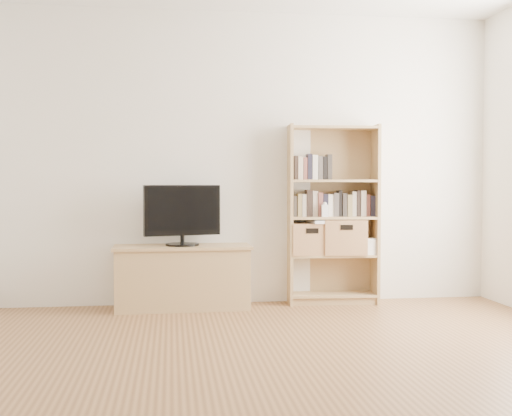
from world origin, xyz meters
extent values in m
cube|color=brown|center=(0.00, 0.00, 0.00)|extent=(4.50, 5.00, 0.01)
cube|color=white|center=(0.00, 2.50, 1.30)|extent=(4.50, 0.02, 2.60)
cube|color=tan|center=(-0.57, 2.29, 0.26)|extent=(1.14, 0.44, 0.52)
cube|color=tan|center=(0.77, 2.36, 0.80)|extent=(0.81, 0.34, 1.59)
cube|color=black|center=(-0.57, 2.29, 0.80)|extent=(0.66, 0.22, 0.52)
cube|color=#36302C|center=(0.77, 2.38, 0.89)|extent=(0.82, 0.25, 0.22)
cube|color=#36302C|center=(0.59, 2.39, 1.20)|extent=(0.35, 0.13, 0.18)
cube|color=white|center=(0.67, 2.28, 0.83)|extent=(0.06, 0.04, 0.11)
cube|color=#9C6846|center=(0.55, 2.37, 0.58)|extent=(0.34, 0.29, 0.28)
cube|color=#9C6846|center=(0.86, 2.35, 0.60)|extent=(0.40, 0.34, 0.31)
cube|color=silver|center=(0.73, 2.35, 0.73)|extent=(0.40, 0.31, 0.03)
cube|color=beige|center=(1.04, 2.34, 0.50)|extent=(0.22, 0.29, 0.12)
camera|label=1|loc=(-0.67, -3.22, 1.07)|focal=45.00mm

